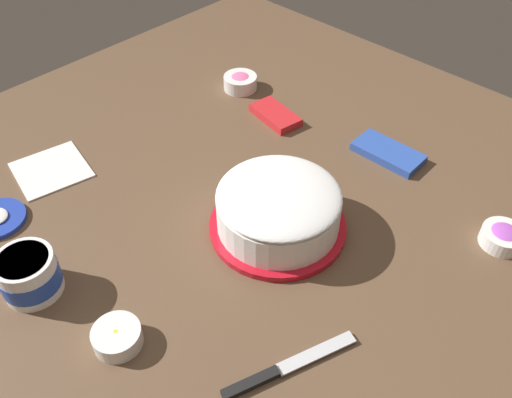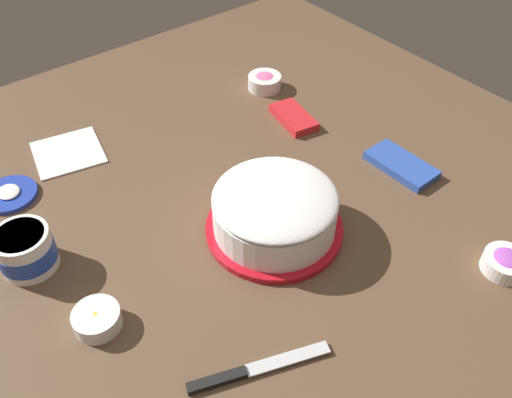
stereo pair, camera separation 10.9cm
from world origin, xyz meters
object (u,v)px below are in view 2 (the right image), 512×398
(candy_box_upper, at_px, (401,165))
(paper_napkin, at_px, (68,152))
(sprinkle_bowl_yellow, at_px, (97,319))
(frosting_tub_lid, at_px, (9,194))
(sprinkle_bowl_rainbow, at_px, (506,262))
(sprinkle_bowl_pink, at_px, (265,81))
(spreading_knife, at_px, (247,371))
(frosted_cake, at_px, (275,213))
(candy_box_lower, at_px, (293,117))
(frosting_tub, at_px, (25,250))

(candy_box_upper, distance_m, paper_napkin, 0.77)
(sprinkle_bowl_yellow, relative_size, candy_box_upper, 0.52)
(frosting_tub_lid, height_order, sprinkle_bowl_rainbow, sprinkle_bowl_rainbow)
(frosting_tub_lid, bearing_deg, sprinkle_bowl_rainbow, 40.40)
(frosting_tub_lid, relative_size, candy_box_upper, 0.73)
(frosting_tub_lid, height_order, sprinkle_bowl_yellow, sprinkle_bowl_yellow)
(sprinkle_bowl_pink, bearing_deg, frosting_tub_lid, -90.33)
(candy_box_upper, bearing_deg, sprinkle_bowl_pink, -177.21)
(sprinkle_bowl_pink, height_order, candy_box_upper, sprinkle_bowl_pink)
(sprinkle_bowl_rainbow, bearing_deg, spreading_knife, -104.33)
(frosted_cake, height_order, candy_box_lower, frosted_cake)
(sprinkle_bowl_pink, bearing_deg, sprinkle_bowl_rainbow, -3.25)
(frosting_tub_lid, bearing_deg, sprinkle_bowl_pink, 89.67)
(frosting_tub_lid, bearing_deg, frosting_tub, -9.43)
(spreading_knife, relative_size, sprinkle_bowl_rainbow, 2.70)
(candy_box_upper, bearing_deg, candy_box_lower, -167.62)
(frosting_tub, xyz_separation_m, candy_box_lower, (-0.05, 0.69, -0.03))
(sprinkle_bowl_rainbow, height_order, candy_box_upper, sprinkle_bowl_rainbow)
(sprinkle_bowl_pink, xyz_separation_m, paper_napkin, (-0.07, -0.54, -0.02))
(frosting_tub, height_order, frosting_tub_lid, frosting_tub)
(sprinkle_bowl_yellow, height_order, paper_napkin, sprinkle_bowl_yellow)
(candy_box_upper, bearing_deg, spreading_knife, -73.68)
(spreading_knife, height_order, candy_box_upper, candy_box_upper)
(frosting_tub, bearing_deg, sprinkle_bowl_rainbow, 51.08)
(spreading_knife, distance_m, paper_napkin, 0.70)
(candy_box_lower, xyz_separation_m, candy_box_upper, (0.29, 0.07, -0.00))
(frosted_cake, height_order, sprinkle_bowl_yellow, frosted_cake)
(frosting_tub, distance_m, sprinkle_bowl_rainbow, 0.88)
(sprinkle_bowl_pink, bearing_deg, frosting_tub, -74.14)
(spreading_knife, distance_m, sprinkle_bowl_pink, 0.84)
(candy_box_lower, bearing_deg, frosted_cake, -36.81)
(candy_box_lower, distance_m, candy_box_upper, 0.30)
(spreading_knife, xyz_separation_m, candy_box_upper, (-0.18, 0.58, 0.00))
(frosting_tub, bearing_deg, spreading_knife, 23.22)
(sprinkle_bowl_pink, height_order, candy_box_lower, sprinkle_bowl_pink)
(spreading_knife, distance_m, sprinkle_bowl_rainbow, 0.52)
(frosted_cake, xyz_separation_m, candy_box_upper, (0.03, 0.35, -0.04))
(sprinkle_bowl_rainbow, bearing_deg, sprinkle_bowl_yellow, -118.79)
(frosted_cake, xyz_separation_m, frosting_tub, (-0.21, -0.41, -0.01))
(frosting_tub, distance_m, spreading_knife, 0.46)
(candy_box_upper, bearing_deg, frosted_cake, -95.93)
(sprinkle_bowl_yellow, distance_m, candy_box_upper, 0.72)
(frosted_cake, distance_m, spreading_knife, 0.32)
(frosting_tub, relative_size, candy_box_lower, 0.79)
(frosting_tub, height_order, paper_napkin, frosting_tub)
(frosted_cake, distance_m, sprinkle_bowl_pink, 0.53)
(frosting_tub_lid, xyz_separation_m, sprinkle_bowl_pink, (0.00, 0.69, 0.02))
(sprinkle_bowl_pink, bearing_deg, candy_box_lower, -13.30)
(frosted_cake, distance_m, candy_box_lower, 0.38)
(spreading_knife, xyz_separation_m, sprinkle_bowl_yellow, (-0.23, -0.14, 0.01))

